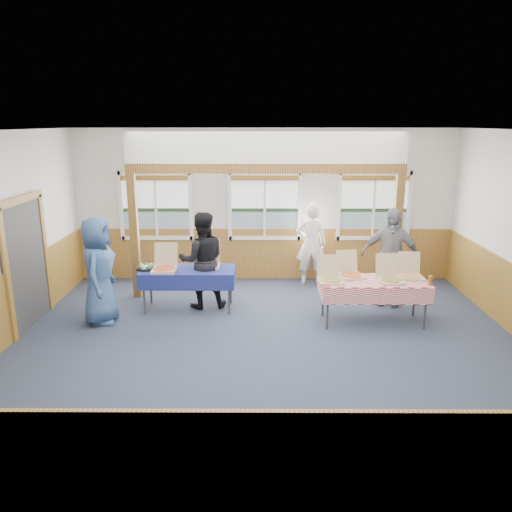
{
  "coord_description": "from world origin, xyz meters",
  "views": [
    {
      "loc": [
        -0.13,
        -6.97,
        3.32
      ],
      "look_at": [
        -0.17,
        1.0,
        1.17
      ],
      "focal_mm": 35.0,
      "sensor_mm": 36.0,
      "label": 1
    }
  ],
  "objects_px": {
    "table_right": "(374,284)",
    "woman_white": "(311,244)",
    "woman_black": "(202,260)",
    "table_left": "(188,272)",
    "person_grey": "(390,257)",
    "man_blue": "(99,271)"
  },
  "relations": [
    {
      "from": "table_left",
      "to": "man_blue",
      "type": "distance_m",
      "value": 1.55
    },
    {
      "from": "woman_white",
      "to": "woman_black",
      "type": "xyz_separation_m",
      "value": [
        -2.12,
        -1.36,
        0.03
      ]
    },
    {
      "from": "table_left",
      "to": "woman_white",
      "type": "xyz_separation_m",
      "value": [
        2.37,
        1.48,
        0.17
      ]
    },
    {
      "from": "table_right",
      "to": "woman_black",
      "type": "xyz_separation_m",
      "value": [
        -2.96,
        0.76,
        0.19
      ]
    },
    {
      "from": "table_left",
      "to": "woman_black",
      "type": "bearing_deg",
      "value": 11.02
    },
    {
      "from": "woman_white",
      "to": "man_blue",
      "type": "height_order",
      "value": "man_blue"
    },
    {
      "from": "man_blue",
      "to": "person_grey",
      "type": "xyz_separation_m",
      "value": [
        5.1,
        0.91,
        0.0
      ]
    },
    {
      "from": "woman_white",
      "to": "woman_black",
      "type": "distance_m",
      "value": 2.52
    },
    {
      "from": "table_left",
      "to": "person_grey",
      "type": "height_order",
      "value": "person_grey"
    },
    {
      "from": "woman_white",
      "to": "man_blue",
      "type": "relative_size",
      "value": 0.95
    },
    {
      "from": "table_right",
      "to": "person_grey",
      "type": "distance_m",
      "value": 1.07
    },
    {
      "from": "table_left",
      "to": "table_right",
      "type": "bearing_deg",
      "value": -25.98
    },
    {
      "from": "woman_black",
      "to": "person_grey",
      "type": "relative_size",
      "value": 0.97
    },
    {
      "from": "table_right",
      "to": "woman_white",
      "type": "relative_size",
      "value": 1.06
    },
    {
      "from": "table_right",
      "to": "woman_white",
      "type": "bearing_deg",
      "value": 107.1
    },
    {
      "from": "woman_white",
      "to": "woman_black",
      "type": "relative_size",
      "value": 0.97
    },
    {
      "from": "table_left",
      "to": "man_blue",
      "type": "relative_size",
      "value": 1.0
    },
    {
      "from": "table_right",
      "to": "man_blue",
      "type": "relative_size",
      "value": 1.01
    },
    {
      "from": "woman_white",
      "to": "woman_black",
      "type": "height_order",
      "value": "woman_black"
    },
    {
      "from": "table_left",
      "to": "table_right",
      "type": "height_order",
      "value": "same"
    },
    {
      "from": "table_right",
      "to": "woman_black",
      "type": "relative_size",
      "value": 1.03
    },
    {
      "from": "table_left",
      "to": "woman_white",
      "type": "height_order",
      "value": "woman_white"
    }
  ]
}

